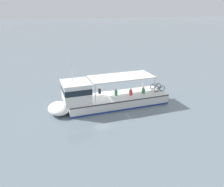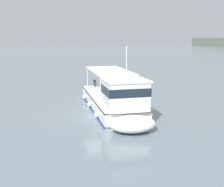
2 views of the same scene
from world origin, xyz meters
name	(u,v)px [view 1 (image 1 of 2)]	position (x,y,z in m)	size (l,w,h in m)	color
ground_plane	(97,103)	(0.00, 0.00, 0.00)	(400.00, 400.00, 0.00)	slate
ferry_main	(103,98)	(-0.37, 1.16, 1.02)	(12.91, 3.71, 5.32)	white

